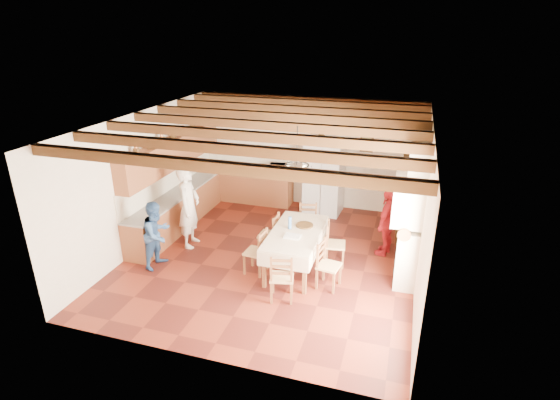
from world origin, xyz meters
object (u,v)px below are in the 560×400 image
Objects in this scene: person_woman_red at (387,222)px; refrigerator at (324,178)px; person_man at (189,207)px; person_woman_blue at (157,234)px; chair_right_near at (329,265)px; chair_left_far at (269,234)px; chair_end_far at (308,225)px; hutch at (410,195)px; chair_left_near at (255,251)px; chair_right_far at (336,244)px; chair_end_near at (282,276)px; microwave at (279,169)px; dining_table at (296,235)px.

refrigerator is at bearing -118.95° from person_woman_red.
person_man reaches higher than person_woman_blue.
refrigerator is at bearing 23.14° from chair_right_near.
chair_end_far is (0.70, 0.71, 0.00)m from chair_left_far.
hutch is 3.92m from chair_left_near.
person_man reaches higher than chair_right_near.
chair_left_near is 2.07m from person_woman_blue.
person_woman_blue is (-2.70, -3.80, -0.24)m from refrigerator.
chair_end_near is (-0.71, -1.54, 0.00)m from chair_right_far.
hutch is 2.20× the size of chair_left_far.
microwave reaches higher than chair_left_far.
dining_table is at bearing -78.23° from microwave.
person_woman_red is at bearing 108.30° from chair_left_far.
chair_left_far is 1.00× the size of chair_end_far.
chair_left_far is (-0.66, -2.66, -0.48)m from refrigerator.
chair_left_far is at bearing -175.29° from chair_left_near.
chair_right_near is 0.90m from chair_right_far.
chair_right_near and chair_end_far have the same top height.
hutch reaches higher than dining_table.
microwave is (-2.14, 3.71, 0.56)m from chair_right_near.
chair_left_far is 1.00m from chair_end_far.
chair_right_near is 1.00× the size of chair_right_far.
person_woman_red is at bearing -58.27° from person_woman_blue.
chair_right_far reaches higher than dining_table.
chair_end_far is (-2.16, -1.09, -0.58)m from hutch.
microwave is at bearing -166.18° from chair_left_far.
chair_left_far is 1.00× the size of chair_right_far.
person_woman_red is (-0.41, -1.04, -0.29)m from hutch.
person_woman_blue is (-2.74, -1.85, 0.24)m from chair_end_far.
person_woman_red reaches higher than microwave.
chair_right_near is (1.53, -0.11, 0.00)m from chair_left_near.
microwave is (1.41, 3.94, 0.32)m from person_woman_blue.
chair_end_far is at bearing -156.33° from hutch.
chair_end_far is (0.71, 1.52, 0.00)m from chair_left_near.
hutch reaches higher than person_woman_blue.
person_woman_blue is at bearing -152.09° from hutch.
chair_right_near is at bearing 60.00° from chair_left_far.
hutch is at bearing 46.07° from dining_table.
hutch is 3.99m from chair_end_near.
chair_end_far is (-0.81, 1.63, 0.00)m from chair_right_near.
refrigerator reaches higher than person_woman_red.
chair_end_near is at bearing 27.53° from chair_left_far.
chair_right_far is (1.49, 0.79, 0.00)m from chair_left_near.
dining_table is 1.26× the size of person_woman_red.
microwave is at bearing -84.93° from chair_end_near.
person_woman_red is (2.46, 0.76, 0.29)m from chair_left_far.
person_man is at bearing -173.81° from chair_end_far.
dining_table is 2.01× the size of chair_end_near.
chair_right_far is (0.75, 0.40, -0.28)m from dining_table.
microwave reaches higher than chair_end_near.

